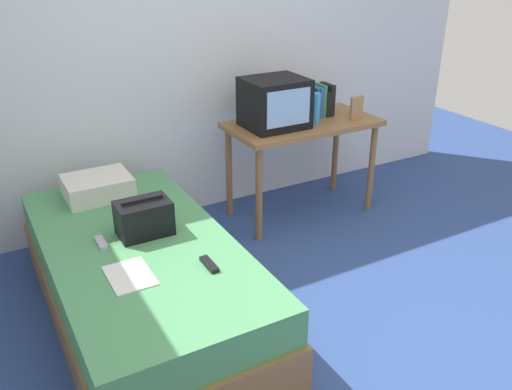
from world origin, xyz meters
TOP-DOWN VIEW (x-y plane):
  - ground_plane at (0.00, 0.00)m, footprint 8.00×8.00m
  - wall_back at (0.00, 2.00)m, footprint 5.20×0.10m
  - bed at (-0.89, 0.76)m, footprint 1.00×2.00m
  - desk at (0.67, 1.47)m, footprint 1.16×0.60m
  - tv at (0.42, 1.47)m, footprint 0.44×0.39m
  - water_bottle at (0.73, 1.40)m, footprint 0.07×0.07m
  - book_row at (0.88, 1.55)m, footprint 0.16×0.17m
  - picture_frame at (1.07, 1.33)m, footprint 0.11×0.02m
  - pillow at (-0.92, 1.47)m, footprint 0.42×0.34m
  - handbag at (-0.82, 0.84)m, footprint 0.30×0.20m
  - magazine at (-1.03, 0.46)m, footprint 0.21×0.29m
  - remote_dark at (-0.64, 0.35)m, footprint 0.04×0.16m
  - remote_silver at (-1.07, 0.84)m, footprint 0.04×0.14m

SIDE VIEW (x-z plane):
  - ground_plane at x=0.00m, z-range 0.00..0.00m
  - bed at x=-0.89m, z-range 0.00..0.50m
  - magazine at x=-1.03m, z-range 0.50..0.51m
  - remote_dark at x=-0.64m, z-range 0.50..0.53m
  - remote_silver at x=-1.07m, z-range 0.50..0.53m
  - pillow at x=-0.92m, z-range 0.50..0.64m
  - handbag at x=-0.82m, z-range 0.49..0.72m
  - desk at x=0.67m, z-range 0.29..1.06m
  - picture_frame at x=1.07m, z-range 0.77..0.95m
  - water_bottle at x=0.73m, z-range 0.77..1.00m
  - book_row at x=0.88m, z-range 0.76..1.01m
  - tv at x=0.42m, z-range 0.77..1.13m
  - wall_back at x=0.00m, z-range 0.00..2.60m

